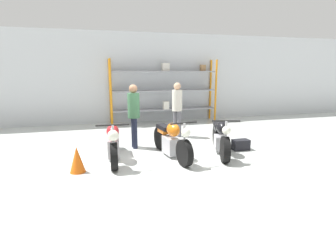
% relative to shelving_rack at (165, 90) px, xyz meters
% --- Properties ---
extents(ground_plane, '(30.00, 30.00, 0.00)m').
position_rel_shelving_rack_xyz_m(ground_plane, '(-0.96, -4.50, -1.33)').
color(ground_plane, silver).
extents(back_wall, '(30.00, 0.08, 3.60)m').
position_rel_shelving_rack_xyz_m(back_wall, '(-0.96, 0.36, 0.47)').
color(back_wall, silver).
rests_on(back_wall, ground_plane).
extents(shelving_rack, '(4.38, 0.63, 2.54)m').
position_rel_shelving_rack_xyz_m(shelving_rack, '(0.00, 0.00, 0.00)').
color(shelving_rack, orange).
rests_on(shelving_rack, ground_plane).
extents(motorcycle_red, '(0.70, 2.06, 0.99)m').
position_rel_shelving_rack_xyz_m(motorcycle_red, '(-2.36, -4.29, -0.90)').
color(motorcycle_red, black).
rests_on(motorcycle_red, ground_plane).
extents(motorcycle_orange, '(0.65, 2.04, 0.99)m').
position_rel_shelving_rack_xyz_m(motorcycle_orange, '(-0.98, -4.48, -0.91)').
color(motorcycle_orange, black).
rests_on(motorcycle_orange, ground_plane).
extents(motorcycle_black, '(0.85, 1.94, 0.98)m').
position_rel_shelving_rack_xyz_m(motorcycle_black, '(0.32, -4.53, -0.91)').
color(motorcycle_black, black).
rests_on(motorcycle_black, ground_plane).
extents(person_browsing, '(0.34, 0.34, 1.73)m').
position_rel_shelving_rack_xyz_m(person_browsing, '(-1.75, -3.45, -0.31)').
color(person_browsing, '#1E2338').
rests_on(person_browsing, ground_plane).
extents(person_near_rack, '(0.45, 0.45, 1.73)m').
position_rel_shelving_rack_xyz_m(person_near_rack, '(-0.25, -2.52, -0.31)').
color(person_near_rack, '#595960').
rests_on(person_near_rack, ground_plane).
extents(toolbox, '(0.44, 0.26, 0.28)m').
position_rel_shelving_rack_xyz_m(toolbox, '(0.98, -4.38, -1.19)').
color(toolbox, black).
rests_on(toolbox, ground_plane).
extents(traffic_cone, '(0.32, 0.32, 0.55)m').
position_rel_shelving_rack_xyz_m(traffic_cone, '(-3.14, -4.95, -1.06)').
color(traffic_cone, orange).
rests_on(traffic_cone, ground_plane).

